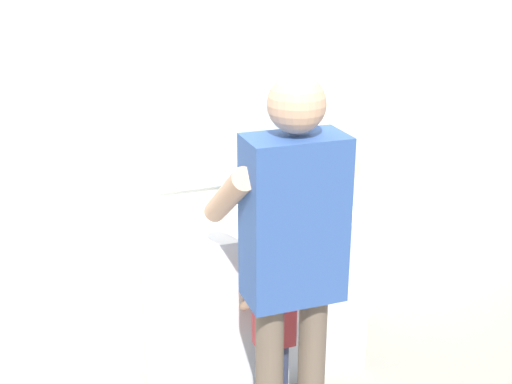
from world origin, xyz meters
name	(u,v)px	position (x,y,z in m)	size (l,w,h in m)	color
back_wall	(226,109)	(0.00, 0.62, 1.35)	(4.40, 0.10, 2.70)	silver
vanity_cabinet	(247,293)	(0.00, 0.30, 0.43)	(1.17, 0.54, 0.86)	white
sink_basin	(247,208)	(0.00, 0.28, 0.92)	(0.33, 0.33, 0.11)	silver
faucet	(235,190)	(0.00, 0.48, 0.94)	(0.18, 0.14, 0.18)	#B7BABF
toothbrush_cup	(305,197)	(0.34, 0.34, 0.92)	(0.07, 0.07, 0.21)	silver
child_toddler	(274,323)	(0.00, -0.10, 0.48)	(0.25, 0.25, 0.81)	#2D334C
adult_parent	(292,243)	(-0.03, -0.38, 1.03)	(0.53, 0.56, 1.71)	#6B5B4C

